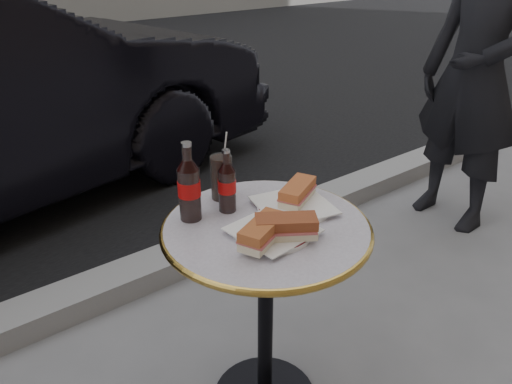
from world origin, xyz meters
TOP-DOWN VIEW (x-y plane):
  - curb at (0.00, 0.90)m, footprint 40.00×0.20m
  - bistro_table at (0.00, 0.00)m, footprint 0.62×0.62m
  - plate_left at (-0.02, -0.05)m, footprint 0.24×0.24m
  - plate_right at (0.13, 0.02)m, footprint 0.30×0.30m
  - sandwich_left_a at (-0.08, -0.08)m, footprint 0.18×0.14m
  - sandwich_left_b at (-0.01, -0.10)m, footprint 0.18×0.16m
  - sandwich_right at (0.16, 0.04)m, footprint 0.17×0.14m
  - cola_bottle_left at (-0.15, 0.17)m, footprint 0.07×0.07m
  - cola_bottle_right at (-0.04, 0.14)m, footprint 0.06×0.06m
  - cola_glass at (-0.01, 0.22)m, footprint 0.09×0.09m
  - pedestrian at (1.71, 0.38)m, footprint 0.40×0.62m

SIDE VIEW (x-z plane):
  - curb at x=0.00m, z-range -0.01..0.11m
  - bistro_table at x=0.00m, z-range 0.00..0.73m
  - plate_left at x=-0.02m, z-range 0.73..0.74m
  - plate_right at x=0.13m, z-range 0.73..0.74m
  - sandwich_right at x=0.16m, z-range 0.74..0.80m
  - sandwich_left_a at x=-0.08m, z-range 0.74..0.80m
  - sandwich_left_b at x=-0.01m, z-range 0.74..0.80m
  - cola_glass at x=-0.01m, z-range 0.73..0.88m
  - cola_bottle_right at x=-0.04m, z-range 0.73..0.93m
  - pedestrian at x=1.71m, z-range 0.00..1.69m
  - cola_bottle_left at x=-0.15m, z-range 0.73..0.98m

